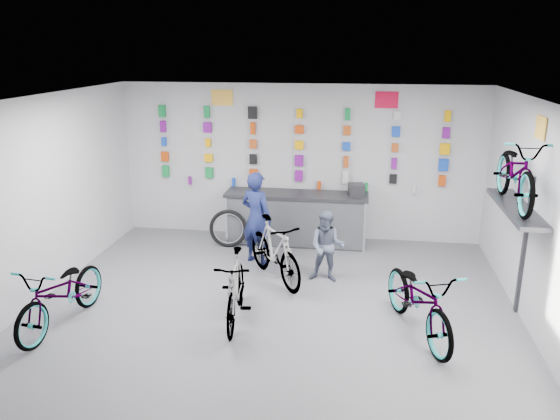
% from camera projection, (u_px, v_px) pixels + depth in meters
% --- Properties ---
extents(floor, '(8.00, 8.00, 0.00)m').
position_uv_depth(floor, '(264.00, 335.00, 7.24)').
color(floor, '#515156').
rests_on(floor, ground).
extents(ceiling, '(8.00, 8.00, 0.00)m').
position_uv_depth(ceiling, '(262.00, 106.00, 6.37)').
color(ceiling, white).
rests_on(ceiling, wall_back).
extents(wall_back, '(7.00, 0.00, 7.00)m').
position_uv_depth(wall_back, '(299.00, 162.00, 10.59)').
color(wall_back, silver).
rests_on(wall_back, floor).
extents(wall_left, '(0.00, 8.00, 8.00)m').
position_uv_depth(wall_left, '(6.00, 215.00, 7.30)').
color(wall_left, silver).
rests_on(wall_left, floor).
extents(wall_right, '(0.00, 8.00, 8.00)m').
position_uv_depth(wall_right, '(560.00, 242.00, 6.31)').
color(wall_right, silver).
rests_on(wall_right, floor).
extents(counter, '(2.70, 0.66, 1.00)m').
position_uv_depth(counter, '(296.00, 219.00, 10.45)').
color(counter, black).
rests_on(counter, floor).
extents(merch_wall, '(5.56, 0.08, 1.57)m').
position_uv_depth(merch_wall, '(299.00, 149.00, 10.44)').
color(merch_wall, '#0E8138').
rests_on(merch_wall, wall_back).
extents(wall_bracket, '(0.39, 1.90, 2.00)m').
position_uv_depth(wall_bracket, '(517.00, 214.00, 7.48)').
color(wall_bracket, '#333338').
rests_on(wall_bracket, wall_right).
extents(sign_left, '(0.42, 0.02, 0.30)m').
position_uv_depth(sign_left, '(222.00, 98.00, 10.43)').
color(sign_left, yellow).
rests_on(sign_left, wall_back).
extents(sign_right, '(0.42, 0.02, 0.30)m').
position_uv_depth(sign_right, '(387.00, 100.00, 9.99)').
color(sign_right, red).
rests_on(sign_right, wall_back).
extents(sign_side, '(0.02, 0.40, 0.30)m').
position_uv_depth(sign_side, '(541.00, 128.00, 7.11)').
color(sign_side, yellow).
rests_on(sign_side, wall_right).
extents(bike_left, '(0.84, 1.89, 0.96)m').
position_uv_depth(bike_left, '(62.00, 293.00, 7.33)').
color(bike_left, gray).
rests_on(bike_left, floor).
extents(bike_center, '(0.62, 1.66, 0.98)m').
position_uv_depth(bike_center, '(235.00, 288.00, 7.47)').
color(bike_center, gray).
rests_on(bike_center, floor).
extents(bike_right, '(1.27, 2.04, 1.01)m').
position_uv_depth(bike_right, '(419.00, 299.00, 7.13)').
color(bike_right, gray).
rests_on(bike_right, floor).
extents(bike_service, '(1.41, 1.68, 1.04)m').
position_uv_depth(bike_service, '(275.00, 250.00, 8.76)').
color(bike_service, gray).
rests_on(bike_service, floor).
extents(bike_wall, '(0.63, 1.80, 0.95)m').
position_uv_depth(bike_wall, '(516.00, 172.00, 7.32)').
color(bike_wall, gray).
rests_on(bike_wall, wall_bracket).
extents(clerk, '(0.70, 0.61, 1.63)m').
position_uv_depth(clerk, '(256.00, 218.00, 9.44)').
color(clerk, '#161D4C').
rests_on(clerk, floor).
extents(customer, '(0.61, 0.49, 1.18)m').
position_uv_depth(customer, '(327.00, 246.00, 8.74)').
color(customer, '#4D566B').
rests_on(customer, floor).
extents(spare_wheel, '(0.73, 0.23, 0.72)m').
position_uv_depth(spare_wheel, '(228.00, 229.00, 10.31)').
color(spare_wheel, black).
rests_on(spare_wheel, floor).
extents(register, '(0.33, 0.35, 0.22)m').
position_uv_depth(register, '(356.00, 190.00, 10.12)').
color(register, black).
rests_on(register, counter).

